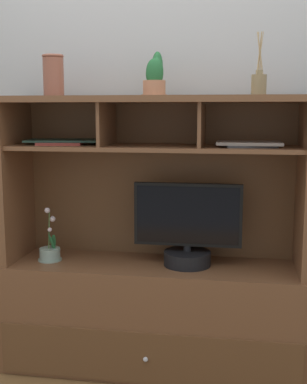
{
  "coord_description": "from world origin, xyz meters",
  "views": [
    {
      "loc": [
        0.39,
        -2.38,
        1.3
      ],
      "look_at": [
        0.0,
        0.0,
        0.9
      ],
      "focal_mm": 47.02,
      "sensor_mm": 36.0,
      "label": 1
    }
  ],
  "objects_px": {
    "potted_orchid": "(50,252)",
    "ceramic_vase": "(53,75)",
    "potted_succulent": "(155,77)",
    "tv_monitor": "(188,233)",
    "magazine_stack_left": "(62,142)",
    "diffuser_bottle": "(259,84)",
    "media_console": "(154,284)",
    "magazine_stack_centre": "(249,144)"
  },
  "relations": [
    {
      "from": "tv_monitor",
      "to": "potted_succulent",
      "type": "bearing_deg",
      "value": 171.07
    },
    {
      "from": "magazine_stack_left",
      "to": "magazine_stack_centre",
      "type": "xyz_separation_m",
      "value": [
        0.92,
        -0.03,
        0.0
      ]
    },
    {
      "from": "magazine_stack_centre",
      "to": "diffuser_bottle",
      "type": "xyz_separation_m",
      "value": [
        0.03,
        0.0,
        0.27
      ]
    },
    {
      "from": "media_console",
      "to": "diffuser_bottle",
      "type": "bearing_deg",
      "value": -1.12
    },
    {
      "from": "potted_succulent",
      "to": "ceramic_vase",
      "type": "bearing_deg",
      "value": -175.16
    },
    {
      "from": "potted_orchid",
      "to": "magazine_stack_left",
      "type": "distance_m",
      "value": 0.56
    },
    {
      "from": "magazine_stack_left",
      "to": "potted_succulent",
      "type": "distance_m",
      "value": 0.56
    },
    {
      "from": "tv_monitor",
      "to": "magazine_stack_left",
      "type": "bearing_deg",
      "value": 178.23
    },
    {
      "from": "tv_monitor",
      "to": "ceramic_vase",
      "type": "xyz_separation_m",
      "value": [
        -0.65,
        -0.02,
        0.75
      ]
    },
    {
      "from": "magazine_stack_left",
      "to": "diffuser_bottle",
      "type": "height_order",
      "value": "diffuser_bottle"
    },
    {
      "from": "ceramic_vase",
      "to": "potted_orchid",
      "type": "bearing_deg",
      "value": -155.46
    },
    {
      "from": "magazine_stack_left",
      "to": "magazine_stack_centre",
      "type": "height_order",
      "value": "magazine_stack_centre"
    },
    {
      "from": "media_console",
      "to": "magazine_stack_centre",
      "type": "height_order",
      "value": "media_console"
    },
    {
      "from": "magazine_stack_centre",
      "to": "tv_monitor",
      "type": "bearing_deg",
      "value": 178.8
    },
    {
      "from": "magazine_stack_centre",
      "to": "potted_succulent",
      "type": "distance_m",
      "value": 0.55
    },
    {
      "from": "media_console",
      "to": "ceramic_vase",
      "type": "xyz_separation_m",
      "value": [
        -0.49,
        -0.02,
        1.03
      ]
    },
    {
      "from": "magazine_stack_centre",
      "to": "potted_succulent",
      "type": "relative_size",
      "value": 1.42
    },
    {
      "from": "media_console",
      "to": "potted_succulent",
      "type": "bearing_deg",
      "value": 84.55
    },
    {
      "from": "diffuser_bottle",
      "to": "potted_succulent",
      "type": "height_order",
      "value": "diffuser_bottle"
    },
    {
      "from": "magazine_stack_left",
      "to": "diffuser_bottle",
      "type": "bearing_deg",
      "value": -1.27
    },
    {
      "from": "media_console",
      "to": "potted_succulent",
      "type": "xyz_separation_m",
      "value": [
        0.0,
        0.02,
        1.02
      ]
    },
    {
      "from": "potted_orchid",
      "to": "diffuser_bottle",
      "type": "relative_size",
      "value": 0.98
    },
    {
      "from": "magazine_stack_centre",
      "to": "ceramic_vase",
      "type": "xyz_separation_m",
      "value": [
        -0.94,
        -0.01,
        0.32
      ]
    },
    {
      "from": "media_console",
      "to": "potted_succulent",
      "type": "distance_m",
      "value": 1.02
    },
    {
      "from": "potted_succulent",
      "to": "ceramic_vase",
      "type": "height_order",
      "value": "potted_succulent"
    },
    {
      "from": "magazine_stack_left",
      "to": "potted_succulent",
      "type": "relative_size",
      "value": 1.81
    },
    {
      "from": "potted_orchid",
      "to": "magazine_stack_centre",
      "type": "xyz_separation_m",
      "value": [
        0.98,
        0.03,
        0.55
      ]
    },
    {
      "from": "media_console",
      "to": "tv_monitor",
      "type": "distance_m",
      "value": 0.32
    },
    {
      "from": "tv_monitor",
      "to": "magazine_stack_left",
      "type": "distance_m",
      "value": 0.77
    },
    {
      "from": "tv_monitor",
      "to": "ceramic_vase",
      "type": "distance_m",
      "value": 1.0
    },
    {
      "from": "ceramic_vase",
      "to": "diffuser_bottle",
      "type": "bearing_deg",
      "value": 0.8
    },
    {
      "from": "ceramic_vase",
      "to": "tv_monitor",
      "type": "bearing_deg",
      "value": 1.32
    },
    {
      "from": "potted_succulent",
      "to": "ceramic_vase",
      "type": "relative_size",
      "value": 1.06
    },
    {
      "from": "diffuser_bottle",
      "to": "tv_monitor",
      "type": "bearing_deg",
      "value": 179.72
    },
    {
      "from": "media_console",
      "to": "potted_succulent",
      "type": "height_order",
      "value": "potted_succulent"
    },
    {
      "from": "media_console",
      "to": "magazine_stack_left",
      "type": "xyz_separation_m",
      "value": [
        -0.46,
        0.01,
        0.71
      ]
    },
    {
      "from": "diffuser_bottle",
      "to": "potted_succulent",
      "type": "bearing_deg",
      "value": 176.72
    },
    {
      "from": "potted_succulent",
      "to": "ceramic_vase",
      "type": "xyz_separation_m",
      "value": [
        -0.49,
        -0.04,
        0.01
      ]
    },
    {
      "from": "magazine_stack_left",
      "to": "magazine_stack_centre",
      "type": "relative_size",
      "value": 1.27
    },
    {
      "from": "magazine_stack_left",
      "to": "potted_succulent",
      "type": "height_order",
      "value": "potted_succulent"
    },
    {
      "from": "potted_orchid",
      "to": "ceramic_vase",
      "type": "distance_m",
      "value": 0.88
    },
    {
      "from": "magazine_stack_left",
      "to": "ceramic_vase",
      "type": "xyz_separation_m",
      "value": [
        -0.02,
        -0.03,
        0.32
      ]
    }
  ]
}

